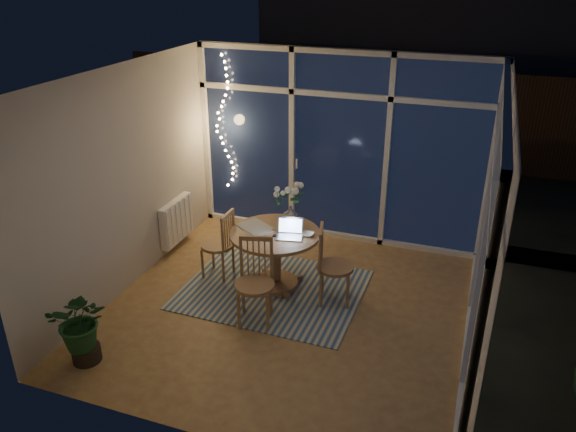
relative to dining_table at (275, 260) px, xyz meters
The scene contains 25 objects.
floor 0.64m from the dining_table, 51.52° to the right, with size 4.00×4.00×0.00m, color #926040.
ceiling 2.30m from the dining_table, 51.52° to the right, with size 4.00×4.00×0.00m, color silver.
wall_back 1.87m from the dining_table, 78.35° to the left, with size 4.00×0.04×2.60m, color beige.
wall_front 2.61m from the dining_table, 82.27° to the right, with size 4.00×0.04×2.60m, color beige.
wall_left 1.96m from the dining_table, 166.16° to the right, with size 0.04×4.00×2.60m, color beige.
wall_right 2.54m from the dining_table, 10.04° to the right, with size 0.04×4.00×2.60m, color beige.
window_wall_back 1.84m from the dining_table, 78.06° to the left, with size 4.00×0.10×2.60m, color white.
window_wall_right 2.51m from the dining_table, 10.21° to the right, with size 0.10×4.00×2.60m, color white.
radiator 1.69m from the dining_table, 163.16° to the left, with size 0.10×0.70×0.58m, color white.
fairy_lights 2.29m from the dining_table, 132.02° to the left, with size 0.24×0.10×1.85m, color #FFB966, non-canonical shape.
garden_patio 4.68m from the dining_table, 79.78° to the left, with size 12.00×6.00×0.10m, color black.
garden_fence 5.13m from the dining_table, 86.32° to the left, with size 11.00×0.08×1.80m, color #3B2515.
neighbour_roof 8.32m from the dining_table, 85.56° to the left, with size 7.00×3.00×2.20m, color #34363F.
garden_shrubs 3.03m from the dining_table, 98.99° to the left, with size 0.90×0.90×0.90m, color #163216.
rug 0.37m from the dining_table, 90.00° to the right, with size 2.09×1.67×0.01m, color beige.
dining_table is the anchor object (origin of this frame).
chair_left 0.76m from the dining_table, behind, with size 0.41×0.41×0.89m, color olive.
chair_right 0.77m from the dining_table, ahead, with size 0.44×0.44×0.95m, color olive.
chair_front 0.77m from the dining_table, 85.93° to the right, with size 0.45×0.45×0.97m, color olive.
laptop 0.51m from the dining_table, 17.71° to the right, with size 0.30×0.26×0.22m, color #B3B3B7, non-canonical shape.
flower_vase 0.59m from the dining_table, 79.06° to the left, with size 0.20×0.20×0.21m, color white.
bowl 0.54m from the dining_table, ahead, with size 0.15×0.15×0.04m, color silver.
newspapers 0.44m from the dining_table, 167.51° to the left, with size 0.39×0.30×0.01m, color beige.
phone 0.38m from the dining_table, 53.01° to the right, with size 0.11×0.05×0.01m, color black.
potted_plant 2.30m from the dining_table, 123.27° to the right, with size 0.54×0.47×0.76m, color #1A4922.
Camera 1 is at (1.77, -5.03, 3.62)m, focal length 35.00 mm.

